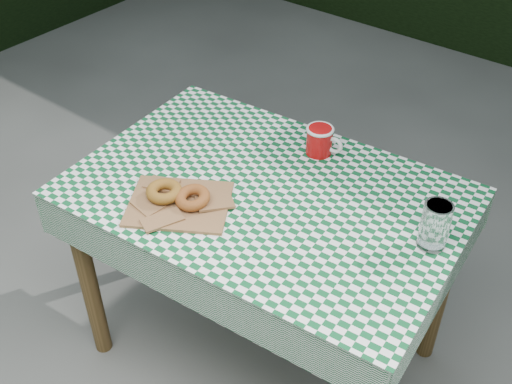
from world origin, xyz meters
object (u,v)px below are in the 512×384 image
(table, at_px, (264,279))
(drinking_glass, at_px, (435,226))
(paper_bag, at_px, (179,203))
(coffee_mug, at_px, (319,140))

(table, xyz_separation_m, drinking_glass, (0.49, 0.09, 0.45))
(table, distance_m, drinking_glass, 0.67)
(drinking_glass, bearing_deg, paper_bag, -155.58)
(table, distance_m, paper_bag, 0.47)
(table, bearing_deg, paper_bag, -132.13)
(paper_bag, distance_m, coffee_mug, 0.50)
(table, height_order, paper_bag, paper_bag)
(paper_bag, bearing_deg, coffee_mug, 69.86)
(table, distance_m, coffee_mug, 0.50)
(coffee_mug, relative_size, drinking_glass, 1.20)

